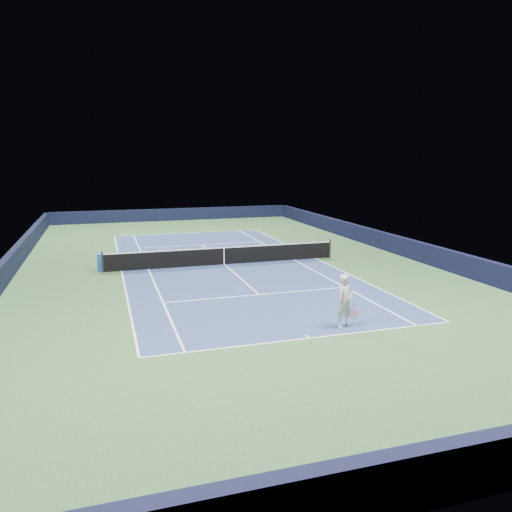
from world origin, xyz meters
name	(u,v)px	position (x,y,z in m)	size (l,w,h in m)	color
ground	(224,264)	(0.00, 0.00, 0.00)	(40.00, 40.00, 0.00)	#2F532D
wall_far	(173,215)	(0.00, 19.82, 0.55)	(22.00, 0.35, 1.10)	black
wall_near	(487,463)	(0.00, -19.82, 0.55)	(22.00, 0.35, 1.10)	black
wall_right	(396,244)	(10.82, 0.00, 0.55)	(0.35, 40.00, 1.10)	black
wall_left	(8,268)	(-10.82, 0.00, 0.55)	(0.35, 40.00, 1.10)	black
court_surface	(224,264)	(0.00, 0.00, 0.00)	(10.97, 23.77, 0.01)	navy
baseline_far	(188,233)	(0.00, 11.88, 0.01)	(10.97, 0.08, 0.00)	white
baseline_near	(309,338)	(0.00, -11.88, 0.01)	(10.97, 0.08, 0.00)	white
sideline_doubles_right	(315,258)	(5.49, 0.00, 0.01)	(0.08, 23.77, 0.00)	white
sideline_doubles_left	(122,271)	(-5.49, 0.00, 0.01)	(0.08, 23.77, 0.00)	white
sideline_singles_right	(294,260)	(4.12, 0.00, 0.01)	(0.08, 23.77, 0.00)	white
sideline_singles_left	(148,269)	(-4.12, 0.00, 0.01)	(0.08, 23.77, 0.00)	white
service_line_far	(202,245)	(0.00, 6.40, 0.01)	(8.23, 0.08, 0.00)	white
service_line_near	(259,295)	(0.00, -6.40, 0.01)	(8.23, 0.08, 0.00)	white
center_service_line	(224,264)	(0.00, 0.00, 0.01)	(0.08, 12.80, 0.00)	white
center_mark_far	(188,233)	(0.00, 11.73, 0.01)	(0.08, 0.30, 0.00)	white
center_mark_near	(308,337)	(0.00, -11.73, 0.01)	(0.08, 0.30, 0.00)	white
tennis_net	(224,255)	(0.00, 0.00, 0.50)	(12.90, 0.10, 1.07)	black
sponsor_cube	(103,262)	(-6.40, 0.48, 0.45)	(0.58, 0.51, 0.90)	#1E57B4
tennis_player	(345,301)	(1.61, -11.21, 0.95)	(0.89, 1.37, 1.89)	silver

